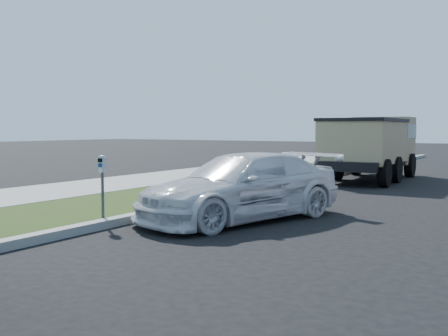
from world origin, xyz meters
The scene contains 5 objects.
ground centered at (0.00, 0.00, 0.00)m, with size 120.00×120.00×0.00m, color black.
streetside centered at (-5.57, 2.00, 0.07)m, with size 6.12×50.00×0.15m.
parking_meter centered at (-2.85, -0.97, 0.98)m, with size 0.17×0.12×1.20m.
white_wagon centered at (-0.91, 0.95, 0.66)m, with size 1.84×4.53×1.31m, color silver.
dump_truck centered at (-1.12, 10.43, 1.26)m, with size 2.43×5.77×2.23m.
Camera 1 is at (4.24, -8.04, 1.81)m, focal length 42.00 mm.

